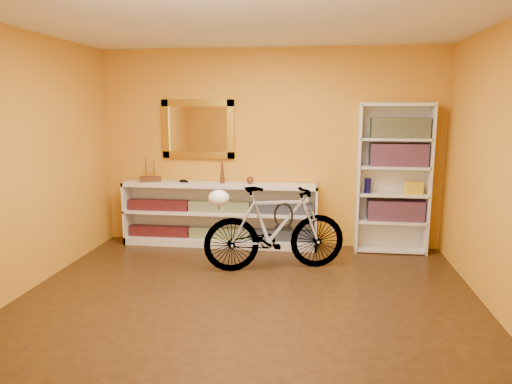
# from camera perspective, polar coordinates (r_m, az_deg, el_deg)

# --- Properties ---
(floor) EXTENTS (4.50, 4.00, 0.01)m
(floor) POSITION_cam_1_polar(r_m,az_deg,el_deg) (4.60, -1.18, -13.38)
(floor) COLOR black
(floor) RESTS_ON ground
(ceiling) EXTENTS (4.50, 4.00, 0.01)m
(ceiling) POSITION_cam_1_polar(r_m,az_deg,el_deg) (4.28, -1.31, 20.56)
(ceiling) COLOR silver
(ceiling) RESTS_ON ground
(back_wall) EXTENTS (4.50, 0.01, 2.60)m
(back_wall) POSITION_cam_1_polar(r_m,az_deg,el_deg) (6.22, 1.58, 5.34)
(back_wall) COLOR orange
(back_wall) RESTS_ON ground
(left_wall) EXTENTS (0.01, 4.00, 2.60)m
(left_wall) POSITION_cam_1_polar(r_m,az_deg,el_deg) (5.10, -27.19, 3.05)
(left_wall) COLOR orange
(left_wall) RESTS_ON ground
(right_wall) EXTENTS (0.01, 4.00, 2.60)m
(right_wall) POSITION_cam_1_polar(r_m,az_deg,el_deg) (4.50, 28.50, 2.09)
(right_wall) COLOR orange
(right_wall) RESTS_ON ground
(gilt_mirror) EXTENTS (0.98, 0.06, 0.78)m
(gilt_mirror) POSITION_cam_1_polar(r_m,az_deg,el_deg) (6.34, -7.10, 7.62)
(gilt_mirror) COLOR olive
(gilt_mirror) RESTS_ON back_wall
(wall_socket) EXTENTS (0.09, 0.02, 0.09)m
(wall_socket) POSITION_cam_1_polar(r_m,az_deg,el_deg) (6.36, 9.63, -4.32)
(wall_socket) COLOR silver
(wall_socket) RESTS_ON back_wall
(console_unit) EXTENTS (2.60, 0.35, 0.85)m
(console_unit) POSITION_cam_1_polar(r_m,az_deg,el_deg) (6.28, -4.45, -2.74)
(console_unit) COLOR silver
(console_unit) RESTS_ON floor
(cd_row_lower) EXTENTS (2.50, 0.13, 0.14)m
(cd_row_lower) POSITION_cam_1_polar(r_m,az_deg,el_deg) (6.32, -4.46, -5.03)
(cd_row_lower) COLOR black
(cd_row_lower) RESTS_ON console_unit
(cd_row_upper) EXTENTS (2.50, 0.13, 0.14)m
(cd_row_upper) POSITION_cam_1_polar(r_m,az_deg,el_deg) (6.23, -4.51, -1.80)
(cd_row_upper) COLOR navy
(cd_row_upper) RESTS_ON console_unit
(model_ship) EXTENTS (0.30, 0.19, 0.33)m
(model_ship) POSITION_cam_1_polar(r_m,az_deg,el_deg) (6.43, -12.82, 2.71)
(model_ship) COLOR #462313
(model_ship) RESTS_ON console_unit
(toy_car) EXTENTS (0.00, 0.00, 0.00)m
(toy_car) POSITION_cam_1_polar(r_m,az_deg,el_deg) (6.31, -8.80, 1.18)
(toy_car) COLOR black
(toy_car) RESTS_ON console_unit
(bronze_ornament) EXTENTS (0.07, 0.07, 0.38)m
(bronze_ornament) POSITION_cam_1_polar(r_m,az_deg,el_deg) (6.16, -4.15, 2.85)
(bronze_ornament) COLOR brown
(bronze_ornament) RESTS_ON console_unit
(decorative_orb) EXTENTS (0.09, 0.09, 0.09)m
(decorative_orb) POSITION_cam_1_polar(r_m,az_deg,el_deg) (6.11, -0.73, 1.44)
(decorative_orb) COLOR brown
(decorative_orb) RESTS_ON console_unit
(bookcase) EXTENTS (0.90, 0.30, 1.90)m
(bookcase) POSITION_cam_1_polar(r_m,az_deg,el_deg) (6.14, 16.38, 1.56)
(bookcase) COLOR silver
(bookcase) RESTS_ON floor
(book_row_a) EXTENTS (0.70, 0.22, 0.26)m
(book_row_a) POSITION_cam_1_polar(r_m,az_deg,el_deg) (6.22, 16.64, -2.14)
(book_row_a) COLOR maroon
(book_row_a) RESTS_ON bookcase
(book_row_b) EXTENTS (0.70, 0.22, 0.28)m
(book_row_b) POSITION_cam_1_polar(r_m,az_deg,el_deg) (6.11, 16.99, 4.37)
(book_row_b) COLOR maroon
(book_row_b) RESTS_ON bookcase
(book_row_c) EXTENTS (0.70, 0.22, 0.25)m
(book_row_c) POSITION_cam_1_polar(r_m,az_deg,el_deg) (6.09, 17.16, 7.51)
(book_row_c) COLOR #184E56
(book_row_c) RESTS_ON bookcase
(travel_mug) EXTENTS (0.08, 0.08, 0.19)m
(travel_mug) POSITION_cam_1_polar(r_m,az_deg,el_deg) (6.10, 13.48, 0.78)
(travel_mug) COLOR navy
(travel_mug) RESTS_ON bookcase
(red_tin) EXTENTS (0.13, 0.13, 0.16)m
(red_tin) POSITION_cam_1_polar(r_m,az_deg,el_deg) (6.08, 14.75, 7.20)
(red_tin) COLOR maroon
(red_tin) RESTS_ON bookcase
(yellow_bag) EXTENTS (0.23, 0.17, 0.16)m
(yellow_bag) POSITION_cam_1_polar(r_m,az_deg,el_deg) (6.16, 18.68, 0.46)
(yellow_bag) COLOR yellow
(yellow_bag) RESTS_ON bookcase
(bicycle) EXTENTS (0.87, 1.71, 0.98)m
(bicycle) POSITION_cam_1_polar(r_m,az_deg,el_deg) (5.32, 2.33, -4.45)
(bicycle) COLOR silver
(bicycle) RESTS_ON floor
(helmet) EXTENTS (0.24, 0.22, 0.18)m
(helmet) POSITION_cam_1_polar(r_m,az_deg,el_deg) (5.15, -4.58, -0.72)
(helmet) COLOR white
(helmet) RESTS_ON bicycle
(u_lock) EXTENTS (0.22, 0.02, 0.22)m
(u_lock) POSITION_cam_1_polar(r_m,az_deg,el_deg) (5.30, 3.38, -2.88)
(u_lock) COLOR black
(u_lock) RESTS_ON bicycle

